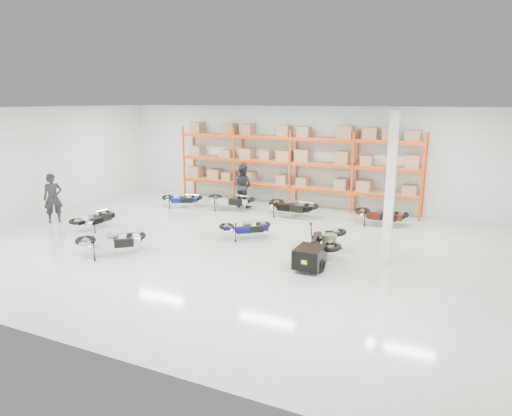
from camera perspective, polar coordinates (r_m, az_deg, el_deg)
The scene contains 14 objects.
room at distance 14.94m, azimuth -4.00°, elevation 3.63°, with size 18.00×18.00×18.00m.
pallet_rack at distance 20.76m, azimuth 4.70°, elevation 6.38°, with size 11.28×0.98×3.62m.
structural_column at distance 13.75m, azimuth 16.42°, elevation 2.26°, with size 0.25×0.25×4.50m, color white.
moto_blue_centre at distance 16.07m, azimuth -1.26°, elevation -2.08°, with size 0.71×1.60×0.98m, color #0B0851, non-canonical shape.
moto_silver_left at distance 15.05m, azimuth -17.67°, elevation -3.49°, with size 0.82×1.85×1.13m, color #B4B5BB, non-canonical shape.
moto_black_far_left at distance 18.27m, azimuth -19.52°, elevation -0.90°, with size 0.74×1.66×1.02m, color black, non-canonical shape.
moto_touring_right at distance 14.55m, azimuth 8.75°, elevation -3.44°, with size 0.87×1.96×1.20m, color black, non-canonical shape.
trailer at distance 13.16m, azimuth 6.72°, elevation -6.14°, with size 0.85×1.61×0.67m.
moto_back_a at distance 20.96m, azimuth -9.34°, elevation 1.42°, with size 0.71×1.61×0.98m, color navy, non-canonical shape.
moto_back_b at distance 20.21m, azimuth -3.31°, elevation 1.36°, with size 0.83×1.87×1.14m, color #ACB0B6, non-canonical shape.
moto_back_c at distance 19.02m, azimuth 4.40°, elevation 0.64°, with size 0.86×1.93×1.18m, color black, non-canonical shape.
moto_back_d at distance 18.33m, azimuth 15.31°, elevation -0.43°, with size 0.80×1.79×1.10m, color #3E0F0C, non-canonical shape.
person_left at distance 19.73m, azimuth -24.03°, elevation 1.13°, with size 0.71×0.47×1.96m, color black.
person_back at distance 20.66m, azimuth -1.74°, elevation 2.76°, with size 0.94×0.73×1.93m, color black.
Camera 1 is at (7.16, -12.87, 4.77)m, focal length 32.00 mm.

